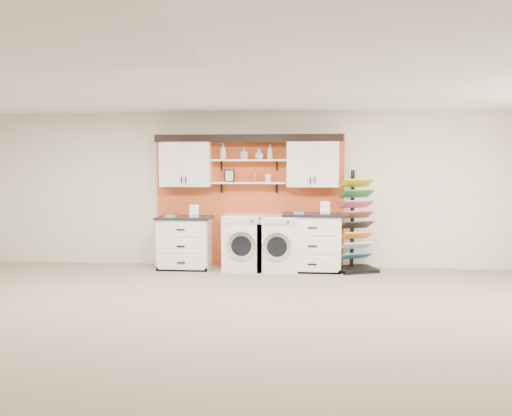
# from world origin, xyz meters

# --- Properties ---
(floor) EXTENTS (10.00, 10.00, 0.00)m
(floor) POSITION_xyz_m (0.00, 0.00, 0.00)
(floor) COLOR gray
(floor) RESTS_ON ground
(ceiling) EXTENTS (10.00, 10.00, 0.00)m
(ceiling) POSITION_xyz_m (0.00, 0.00, 2.80)
(ceiling) COLOR white
(ceiling) RESTS_ON wall_back
(wall_back) EXTENTS (10.00, 0.00, 10.00)m
(wall_back) POSITION_xyz_m (0.00, 4.00, 1.40)
(wall_back) COLOR beige
(wall_back) RESTS_ON floor
(accent_panel) EXTENTS (3.40, 0.07, 2.40)m
(accent_panel) POSITION_xyz_m (0.00, 3.96, 1.20)
(accent_panel) COLOR #C04B20
(accent_panel) RESTS_ON wall_back
(upper_cabinet_left) EXTENTS (0.90, 0.35, 0.84)m
(upper_cabinet_left) POSITION_xyz_m (-1.13, 3.79, 1.88)
(upper_cabinet_left) COLOR white
(upper_cabinet_left) RESTS_ON wall_back
(upper_cabinet_right) EXTENTS (0.90, 0.35, 0.84)m
(upper_cabinet_right) POSITION_xyz_m (1.13, 3.79, 1.88)
(upper_cabinet_right) COLOR white
(upper_cabinet_right) RESTS_ON wall_back
(shelf_lower) EXTENTS (1.32, 0.28, 0.03)m
(shelf_lower) POSITION_xyz_m (0.00, 3.80, 1.53)
(shelf_lower) COLOR white
(shelf_lower) RESTS_ON wall_back
(shelf_upper) EXTENTS (1.32, 0.28, 0.03)m
(shelf_upper) POSITION_xyz_m (0.00, 3.80, 1.93)
(shelf_upper) COLOR white
(shelf_upper) RESTS_ON wall_back
(crown_molding) EXTENTS (3.30, 0.41, 0.13)m
(crown_molding) POSITION_xyz_m (0.00, 3.81, 2.33)
(crown_molding) COLOR black
(crown_molding) RESTS_ON wall_back
(picture_frame) EXTENTS (0.18, 0.02, 0.22)m
(picture_frame) POSITION_xyz_m (-0.35, 3.85, 1.66)
(picture_frame) COLOR black
(picture_frame) RESTS_ON shelf_lower
(canister_red) EXTENTS (0.11, 0.11, 0.16)m
(canister_red) POSITION_xyz_m (0.10, 3.80, 1.62)
(canister_red) COLOR red
(canister_red) RESTS_ON shelf_lower
(canister_cream) EXTENTS (0.10, 0.10, 0.14)m
(canister_cream) POSITION_xyz_m (0.35, 3.80, 1.61)
(canister_cream) COLOR silver
(canister_cream) RESTS_ON shelf_lower
(base_cabinet_left) EXTENTS (0.95, 0.66, 0.94)m
(base_cabinet_left) POSITION_xyz_m (-1.13, 3.64, 0.47)
(base_cabinet_left) COLOR white
(base_cabinet_left) RESTS_ON floor
(base_cabinet_right) EXTENTS (1.03, 0.66, 1.01)m
(base_cabinet_right) POSITION_xyz_m (1.13, 3.64, 0.50)
(base_cabinet_right) COLOR white
(base_cabinet_right) RESTS_ON floor
(washer) EXTENTS (0.70, 0.71, 0.98)m
(washer) POSITION_xyz_m (-0.07, 3.64, 0.49)
(washer) COLOR white
(washer) RESTS_ON floor
(dryer) EXTENTS (0.69, 0.71, 0.96)m
(dryer) POSITION_xyz_m (0.53, 3.64, 0.48)
(dryer) COLOR white
(dryer) RESTS_ON floor
(sample_rack) EXTENTS (0.78, 0.71, 1.76)m
(sample_rack) POSITION_xyz_m (1.89, 3.68, 0.55)
(sample_rack) COLOR black
(sample_rack) RESTS_ON floor
(soap_bottle_a) EXTENTS (0.14, 0.14, 0.29)m
(soap_bottle_a) POSITION_xyz_m (-0.45, 3.80, 2.09)
(soap_bottle_a) COLOR silver
(soap_bottle_a) RESTS_ON shelf_upper
(soap_bottle_b) EXTENTS (0.13, 0.13, 0.20)m
(soap_bottle_b) POSITION_xyz_m (-0.08, 3.80, 2.04)
(soap_bottle_b) COLOR silver
(soap_bottle_b) RESTS_ON shelf_upper
(soap_bottle_c) EXTENTS (0.17, 0.17, 0.19)m
(soap_bottle_c) POSITION_xyz_m (0.19, 3.80, 2.04)
(soap_bottle_c) COLOR silver
(soap_bottle_c) RESTS_ON shelf_upper
(soap_bottle_d) EXTENTS (0.11, 0.11, 0.26)m
(soap_bottle_d) POSITION_xyz_m (0.38, 3.80, 2.08)
(soap_bottle_d) COLOR silver
(soap_bottle_d) RESTS_ON shelf_upper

